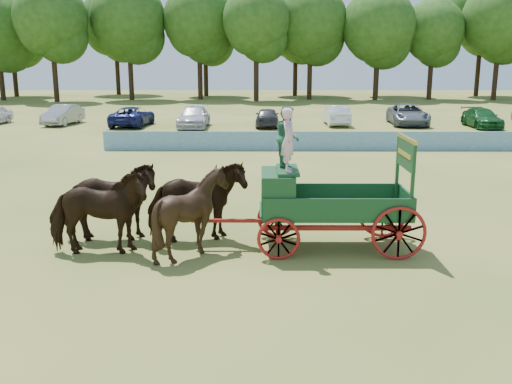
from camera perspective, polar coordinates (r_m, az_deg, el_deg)
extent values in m
plane|color=olive|center=(15.14, 21.31, -6.81)|extent=(160.00, 160.00, 0.00)
imported|color=black|center=(15.09, -15.51, -2.00)|extent=(2.72, 1.39, 2.23)
imported|color=black|center=(16.11, -14.47, -0.98)|extent=(2.75, 1.45, 2.23)
imported|color=black|center=(14.62, -6.41, -2.07)|extent=(2.24, 2.04, 2.24)
imported|color=black|center=(15.68, -5.95, -1.02)|extent=(2.86, 1.84, 2.23)
cube|color=maroon|center=(15.20, 2.16, -3.43)|extent=(0.12, 2.00, 0.12)
cube|color=maroon|center=(15.59, 13.27, -3.36)|extent=(0.12, 2.00, 0.12)
cube|color=maroon|center=(14.76, 8.07, -3.58)|extent=(3.80, 0.10, 0.12)
cube|color=maroon|center=(15.81, 7.55, -2.43)|extent=(3.80, 0.10, 0.12)
cube|color=maroon|center=(15.15, -1.24, -2.89)|extent=(2.80, 0.09, 0.09)
cube|color=#164322|center=(15.21, 7.83, -1.97)|extent=(3.80, 1.80, 0.10)
cube|color=#164322|center=(14.29, 8.32, -1.73)|extent=(3.80, 0.06, 0.55)
cube|color=#164322|center=(15.98, 7.47, -0.11)|extent=(3.80, 0.06, 0.55)
cube|color=#164322|center=(15.50, 14.78, -0.86)|extent=(0.06, 1.80, 0.55)
cube|color=#164322|center=(14.95, 2.19, 0.06)|extent=(0.85, 1.70, 1.05)
cube|color=#164322|center=(14.84, 3.18, 2.20)|extent=(0.55, 1.50, 0.08)
cube|color=#164322|center=(14.99, 0.73, -0.69)|extent=(0.10, 1.60, 0.65)
cube|color=#164322|center=(15.07, 1.41, -1.79)|extent=(0.55, 1.60, 0.06)
cube|color=#164322|center=(14.58, 15.39, 0.86)|extent=(0.08, 0.08, 1.80)
cube|color=#164322|center=(16.10, 13.94, 2.07)|extent=(0.08, 0.08, 1.80)
cube|color=#164322|center=(15.23, 14.76, 3.71)|extent=(0.07, 1.75, 0.75)
cube|color=gold|center=(15.17, 14.85, 5.19)|extent=(0.08, 1.80, 0.09)
cube|color=gold|center=(15.22, 14.61, 3.71)|extent=(0.02, 1.30, 0.12)
torus|color=maroon|center=(14.31, 2.28, -4.71)|extent=(1.09, 0.09, 1.09)
torus|color=maroon|center=(16.12, 2.05, -2.64)|extent=(1.09, 0.09, 1.09)
torus|color=maroon|center=(14.67, 14.10, -4.04)|extent=(1.39, 0.09, 1.39)
torus|color=maroon|center=(16.45, 12.57, -2.09)|extent=(1.39, 0.09, 1.39)
imported|color=#EAB3CC|center=(14.36, 3.29, 5.23)|extent=(0.38, 0.58, 1.60)
imported|color=#235F3D|center=(15.06, 3.15, 5.57)|extent=(0.60, 0.77, 1.59)
cube|color=#1B5B93|center=(31.87, 8.26, 5.08)|extent=(26.00, 0.08, 1.05)
imported|color=gray|center=(46.51, -18.75, 7.32)|extent=(2.15, 4.74, 1.51)
imported|color=navy|center=(44.10, -12.25, 7.40)|extent=(2.80, 5.39, 1.45)
imported|color=silver|center=(42.55, -6.24, 7.45)|extent=(2.14, 5.21, 1.51)
imported|color=#333338|center=(42.59, 1.14, 7.49)|extent=(1.79, 4.27, 1.44)
imported|color=silver|center=(44.20, 8.02, 7.61)|extent=(1.70, 4.59, 1.50)
imported|color=slate|center=(45.39, 14.95, 7.49)|extent=(3.05, 5.88, 1.58)
imported|color=#144C1E|center=(45.47, 21.65, 6.89)|extent=(1.97, 4.76, 1.38)
cylinder|color=#382314|center=(76.99, -24.08, 10.09)|extent=(0.60, 0.60, 4.60)
cylinder|color=#382314|center=(71.83, -19.42, 10.56)|extent=(0.60, 0.60, 5.15)
sphere|color=#1E4512|center=(71.94, -19.85, 16.05)|extent=(8.33, 8.33, 8.33)
cylinder|color=#382314|center=(72.89, -12.39, 11.05)|extent=(0.60, 0.60, 5.23)
sphere|color=#1E4512|center=(73.01, -12.67, 16.56)|extent=(9.01, 9.01, 9.01)
cylinder|color=#382314|center=(72.32, -5.61, 11.25)|extent=(0.60, 0.60, 5.18)
sphere|color=#1E4512|center=(72.42, -5.74, 16.76)|extent=(8.73, 8.73, 8.73)
cylinder|color=#382314|center=(69.12, 0.02, 11.19)|extent=(0.60, 0.60, 5.08)
sphere|color=#1E4512|center=(69.22, 0.02, 16.84)|extent=(7.91, 7.91, 7.91)
cylinder|color=#382314|center=(72.15, 5.38, 11.21)|extent=(0.60, 0.60, 5.07)
sphere|color=#1E4512|center=(72.25, 5.50, 16.61)|extent=(8.94, 8.94, 8.94)
cylinder|color=#382314|center=(72.20, 11.89, 10.88)|extent=(0.60, 0.60, 4.78)
sphere|color=#1E4512|center=(72.26, 12.14, 15.97)|extent=(8.82, 8.82, 8.82)
cylinder|color=#382314|center=(74.93, 16.99, 10.58)|extent=(0.60, 0.60, 4.56)
sphere|color=#1E4512|center=(74.96, 17.31, 15.25)|extent=(7.40, 7.40, 7.40)
cylinder|color=#382314|center=(76.59, 22.80, 10.43)|extent=(0.60, 0.60, 5.23)
sphere|color=#1E4512|center=(76.70, 23.28, 15.65)|extent=(9.02, 9.02, 9.02)
cylinder|color=#382314|center=(83.93, -22.95, 10.43)|extent=(0.60, 0.60, 4.81)
sphere|color=#1E4512|center=(83.98, -23.35, 14.82)|extent=(8.84, 8.84, 8.84)
cylinder|color=#382314|center=(84.08, -13.66, 11.29)|extent=(0.60, 0.60, 5.41)
sphere|color=#1E4512|center=(84.20, -13.93, 16.23)|extent=(9.23, 9.23, 9.23)
cylinder|color=#382314|center=(78.84, -5.03, 11.27)|extent=(0.60, 0.60, 4.78)
sphere|color=#1E4512|center=(78.89, -5.12, 15.94)|extent=(8.06, 8.06, 8.06)
cylinder|color=#382314|center=(79.43, 3.94, 11.49)|extent=(0.60, 0.60, 5.30)
sphere|color=#1E4512|center=(79.55, 4.03, 16.62)|extent=(9.46, 9.46, 9.46)
cylinder|color=#382314|center=(80.86, 11.98, 11.46)|extent=(0.60, 0.60, 5.83)
sphere|color=#1E4512|center=(81.04, 12.25, 16.99)|extent=(8.11, 8.11, 8.11)
cylinder|color=#382314|center=(83.83, 21.28, 11.00)|extent=(0.60, 0.60, 6.06)
sphere|color=#1E4512|center=(84.04, 21.76, 16.53)|extent=(9.79, 9.79, 9.79)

